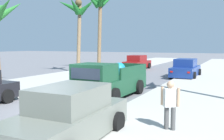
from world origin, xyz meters
TOP-DOWN VIEW (x-y plane):
  - ground_plane at (0.00, 0.00)m, footprint 160.00×160.00m
  - sidewalk_left at (-5.37, 12.00)m, footprint 5.27×60.00m
  - sidewalk_right at (5.37, 12.00)m, footprint 5.27×60.00m
  - curb_left at (-4.14, 12.00)m, footprint 0.16×60.00m
  - curb_right at (4.14, 12.00)m, footprint 0.16×60.00m
  - pickup_truck at (1.25, 3.24)m, footprint 2.31×5.26m
  - car_right_near at (-2.92, 18.23)m, footprint 2.13×4.30m
  - car_left_mid at (3.23, 13.06)m, footprint 2.06×4.28m
  - car_right_mid at (2.99, -2.59)m, footprint 2.11×4.30m
  - palm_tree_right_fore at (-6.53, 16.32)m, footprint 3.37×3.99m
  - palm_tree_left_mid at (-6.58, 12.23)m, footprint 3.66×3.56m
  - pedestrian at (5.27, -0.65)m, footprint 0.57×0.40m

SIDE VIEW (x-z plane):
  - ground_plane at x=0.00m, z-range 0.00..0.00m
  - curb_left at x=-4.14m, z-range 0.00..0.10m
  - curb_right at x=4.14m, z-range 0.00..0.10m
  - sidewalk_left at x=-5.37m, z-range 0.00..0.12m
  - sidewalk_right at x=5.37m, z-range 0.00..0.12m
  - car_right_near at x=-2.92m, z-range -0.06..1.48m
  - car_left_mid at x=3.23m, z-range -0.06..1.48m
  - car_right_mid at x=2.99m, z-range -0.06..1.48m
  - pickup_truck at x=1.25m, z-range -0.11..1.69m
  - pedestrian at x=5.27m, z-range 0.12..1.71m
  - palm_tree_left_mid at x=-6.58m, z-range 2.18..9.15m
  - palm_tree_right_fore at x=-6.53m, z-range 2.53..10.74m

